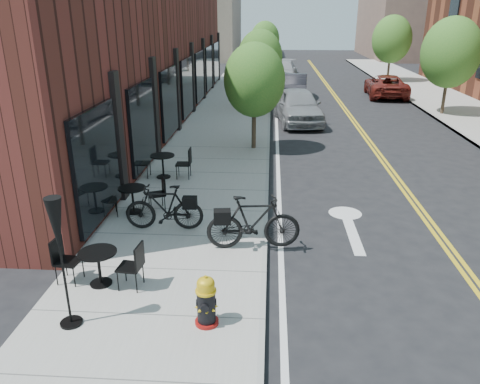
{
  "coord_description": "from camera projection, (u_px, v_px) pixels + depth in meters",
  "views": [
    {
      "loc": [
        0.01,
        -7.98,
        4.87
      ],
      "look_at": [
        -0.65,
        2.04,
        1.0
      ],
      "focal_mm": 35.0,
      "sensor_mm": 36.0,
      "label": 1
    }
  ],
  "objects": [
    {
      "name": "ground",
      "position": [
        266.0,
        277.0,
        9.18
      ],
      "size": [
        120.0,
        120.0,
        0.0
      ],
      "primitive_type": "plane",
      "color": "black",
      "rests_on": "ground"
    },
    {
      "name": "sidewalk_near",
      "position": [
        219.0,
        142.0,
        18.59
      ],
      "size": [
        4.0,
        70.0,
        0.12
      ],
      "primitive_type": "cube",
      "color": "#9E9B93",
      "rests_on": "ground"
    },
    {
      "name": "building_near",
      "position": [
        130.0,
        44.0,
        21.36
      ],
      "size": [
        5.0,
        28.0,
        7.0
      ],
      "primitive_type": "cube",
      "color": "#421C15",
      "rests_on": "ground"
    },
    {
      "name": "bg_building_left",
      "position": [
        202.0,
        11.0,
        52.57
      ],
      "size": [
        8.0,
        14.0,
        10.0
      ],
      "primitive_type": "cube",
      "color": "#726656",
      "rests_on": "ground"
    },
    {
      "name": "bg_building_right",
      "position": [
        415.0,
        2.0,
        52.6
      ],
      "size": [
        10.0,
        16.0,
        12.0
      ],
      "primitive_type": "cube",
      "color": "brown",
      "rests_on": "ground"
    },
    {
      "name": "tree_near_a",
      "position": [
        254.0,
        80.0,
        16.66
      ],
      "size": [
        2.2,
        2.2,
        3.81
      ],
      "color": "#382B1E",
      "rests_on": "sidewalk_near"
    },
    {
      "name": "tree_near_b",
      "position": [
        260.0,
        57.0,
        24.07
      ],
      "size": [
        2.3,
        2.3,
        3.98
      ],
      "color": "#382B1E",
      "rests_on": "sidewalk_near"
    },
    {
      "name": "tree_near_c",
      "position": [
        263.0,
        49.0,
        31.59
      ],
      "size": [
        2.1,
        2.1,
        3.67
      ],
      "color": "#382B1E",
      "rests_on": "sidewalk_near"
    },
    {
      "name": "tree_near_d",
      "position": [
        265.0,
        39.0,
        38.94
      ],
      "size": [
        2.4,
        2.4,
        4.11
      ],
      "color": "#382B1E",
      "rests_on": "sidewalk_near"
    },
    {
      "name": "tree_far_b",
      "position": [
        451.0,
        53.0,
        22.45
      ],
      "size": [
        2.8,
        2.8,
        4.62
      ],
      "color": "#382B1E",
      "rests_on": "sidewalk_far"
    },
    {
      "name": "tree_far_c",
      "position": [
        392.0,
        39.0,
        33.63
      ],
      "size": [
        2.8,
        2.8,
        4.62
      ],
      "color": "#382B1E",
      "rests_on": "sidewalk_far"
    },
    {
      "name": "fire_hydrant",
      "position": [
        206.0,
        301.0,
        7.49
      ],
      "size": [
        0.44,
        0.44,
        0.89
      ],
      "rotation": [
        0.0,
        0.0,
        0.15
      ],
      "color": "maroon",
      "rests_on": "sidewalk_near"
    },
    {
      "name": "bicycle_left",
      "position": [
        164.0,
        207.0,
        10.78
      ],
      "size": [
        1.83,
        0.57,
        1.09
      ],
      "primitive_type": "imported",
      "rotation": [
        0.0,
        0.0,
        -1.54
      ],
      "color": "black",
      "rests_on": "sidewalk_near"
    },
    {
      "name": "bicycle_right",
      "position": [
        253.0,
        222.0,
        9.88
      ],
      "size": [
        2.05,
        0.8,
        1.2
      ],
      "primitive_type": "imported",
      "rotation": [
        0.0,
        0.0,
        1.69
      ],
      "color": "black",
      "rests_on": "sidewalk_near"
    },
    {
      "name": "bistro_set_a",
      "position": [
        99.0,
        263.0,
        8.59
      ],
      "size": [
        1.65,
        0.77,
        0.88
      ],
      "rotation": [
        0.0,
        0.0,
        -0.1
      ],
      "color": "black",
      "rests_on": "sidewalk_near"
    },
    {
      "name": "bistro_set_b",
      "position": [
        133.0,
        196.0,
        11.72
      ],
      "size": [
        1.64,
        1.01,
        0.87
      ],
      "rotation": [
        0.0,
        0.0,
        0.4
      ],
      "color": "black",
      "rests_on": "sidewalk_near"
    },
    {
      "name": "bistro_set_c",
      "position": [
        163.0,
        163.0,
        14.23
      ],
      "size": [
        1.7,
        0.74,
        0.92
      ],
      "rotation": [
        0.0,
        0.0,
        0.01
      ],
      "color": "black",
      "rests_on": "sidewalk_near"
    },
    {
      "name": "patio_umbrella",
      "position": [
        58.0,
        236.0,
        7.06
      ],
      "size": [
        0.36,
        0.36,
        2.21
      ],
      "color": "black",
      "rests_on": "sidewalk_near"
    },
    {
      "name": "parked_car_a",
      "position": [
        298.0,
        106.0,
        21.78
      ],
      "size": [
        2.45,
        4.87,
        1.59
      ],
      "primitive_type": "imported",
      "rotation": [
        0.0,
        0.0,
        0.13
      ],
      "color": "gray",
      "rests_on": "ground"
    },
    {
      "name": "parked_car_b",
      "position": [
        293.0,
        87.0,
        27.7
      ],
      "size": [
        1.86,
        4.5,
        1.45
      ],
      "primitive_type": "imported",
      "rotation": [
        0.0,
        0.0,
        -0.08
      ],
      "color": "black",
      "rests_on": "ground"
    },
    {
      "name": "parked_car_c",
      "position": [
        282.0,
        71.0,
        35.02
      ],
      "size": [
        2.61,
        5.33,
        1.49
      ],
      "primitive_type": "imported",
      "rotation": [
        0.0,
        0.0,
        -0.1
      ],
      "color": "#ABAAAF",
      "rests_on": "ground"
    },
    {
      "name": "parked_car_far",
      "position": [
        386.0,
        86.0,
        28.59
      ],
      "size": [
        2.58,
        4.98,
        1.34
      ],
      "primitive_type": "imported",
      "rotation": [
        0.0,
        0.0,
        3.07
      ],
      "color": "maroon",
      "rests_on": "ground"
    }
  ]
}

